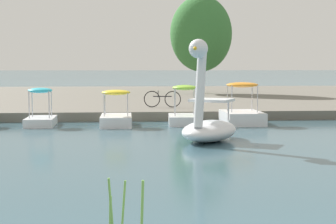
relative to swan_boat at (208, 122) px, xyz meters
name	(u,v)px	position (x,y,z in m)	size (l,w,h in m)	color
shore_bank_far	(134,97)	(-1.75, 20.08, -0.39)	(142.31, 27.79, 0.38)	#6B665B
swan_boat	(208,122)	(0.00, 0.00, 0.00)	(2.53, 3.00, 3.03)	white
pedal_boat_orange	(242,113)	(2.11, 4.87, -0.15)	(1.45, 2.27, 1.63)	white
pedal_boat_lime	(185,113)	(-0.15, 4.90, -0.15)	(1.36, 2.03, 1.53)	white
pedal_boat_yellow	(116,115)	(-2.80, 4.61, -0.19)	(1.18, 2.21, 1.36)	white
pedal_boat_cyan	(41,115)	(-5.65, 4.84, -0.17)	(1.08, 1.95, 1.44)	white
tree_broadleaf_behind_dock	(201,34)	(2.84, 21.00, 3.84)	(6.01, 5.97, 6.61)	#4C3823
bicycle_parked	(162,99)	(-0.74, 8.68, 0.18)	(1.68, 0.35, 0.76)	black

